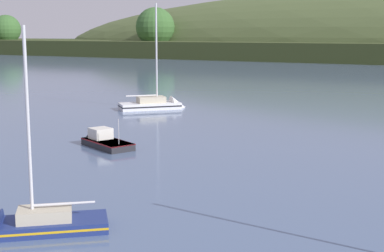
{
  "coord_description": "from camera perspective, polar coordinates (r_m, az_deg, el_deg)",
  "views": [
    {
      "loc": [
        18.05,
        0.89,
        8.92
      ],
      "look_at": [
        -4.85,
        36.86,
        1.86
      ],
      "focal_mm": 52.69,
      "sensor_mm": 36.0,
      "label": 1
    }
  ],
  "objects": [
    {
      "name": "sailboat_near_mooring",
      "position": [
        67.13,
        -3.48,
        1.95
      ],
      "size": [
        7.32,
        8.04,
        13.71
      ],
      "rotation": [
        0.0,
        0.0,
        0.89
      ],
      "color": "white",
      "rests_on": "ground"
    },
    {
      "name": "sailboat_midwater_white",
      "position": [
        26.92,
        -16.14,
        -9.82
      ],
      "size": [
        5.82,
        5.74,
        10.22
      ],
      "rotation": [
        0.0,
        0.0,
        3.91
      ],
      "color": "navy",
      "rests_on": "ground"
    },
    {
      "name": "fishing_boat_moored",
      "position": [
        45.37,
        -8.92,
        -1.71
      ],
      "size": [
        5.68,
        3.69,
        3.29
      ],
      "rotation": [
        0.0,
        0.0,
        2.8
      ],
      "color": "#232328",
      "rests_on": "ground"
    }
  ]
}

